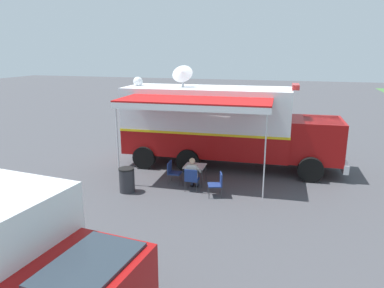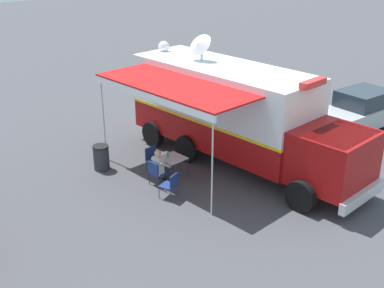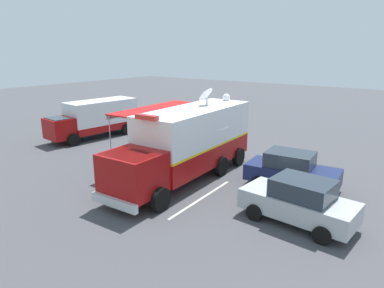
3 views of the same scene
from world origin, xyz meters
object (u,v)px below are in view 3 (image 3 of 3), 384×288
trash_bin (163,145)px  support_truck (96,119)px  folding_table (157,154)px  folding_chair_spare_by_truck (131,158)px  car_far_corner (299,201)px  folding_chair_at_table (146,155)px  seated_responder (148,153)px  water_bottle (157,150)px  folding_chair_beside_table (165,153)px  command_truck (187,141)px  car_behind_truck (291,171)px

trash_bin → support_truck: size_ratio=0.13×
folding_table → support_truck: size_ratio=0.12×
folding_chair_spare_by_truck → car_far_corner: 9.80m
folding_chair_spare_by_truck → trash_bin: trash_bin is taller
folding_table → folding_chair_at_table: folding_chair_at_table is taller
folding_table → seated_responder: 0.62m
water_bottle → folding_chair_at_table: size_ratio=0.26×
water_bottle → folding_chair_at_table: 0.78m
folding_chair_beside_table → car_far_corner: 9.39m
water_bottle → folding_chair_spare_by_truck: (0.86, 1.22, -0.32)m
trash_bin → support_truck: 6.72m
command_truck → support_truck: size_ratio=1.37×
trash_bin → car_behind_truck: car_behind_truck is taller
folding_table → car_behind_truck: bearing=-170.6°
folding_chair_at_table → folding_chair_beside_table: size_ratio=1.00×
trash_bin → command_truck: bearing=145.6°
folding_table → car_far_corner: (-8.77, 1.91, 0.21)m
command_truck → car_behind_truck: 5.22m
car_behind_truck → car_far_corner: bearing=115.3°
folding_chair_at_table → folding_chair_beside_table: (-0.60, -0.95, 0.00)m
folding_table → folding_chair_beside_table: 0.89m
water_bottle → car_far_corner: size_ratio=0.05×
folding_chair_beside_table → folding_chair_spare_by_truck: same height
folding_chair_beside_table → car_behind_truck: bearing=-177.2°
water_bottle → car_behind_truck: (-7.42, -1.11, 0.05)m
folding_chair_beside_table → water_bottle: bearing=95.7°
command_truck → car_far_corner: bearing=168.1°
command_truck → car_behind_truck: command_truck is taller
water_bottle → trash_bin: water_bottle is taller
car_far_corner → folding_chair_at_table: bearing=-10.7°
command_truck → car_far_corner: size_ratio=2.21×
folding_table → car_far_corner: 8.98m
trash_bin → folding_table: bearing=124.8°
folding_chair_at_table → folding_chair_spare_by_truck: same height
folding_chair_at_table → trash_bin: size_ratio=0.96×
car_far_corner → folding_table: bearing=-12.3°
folding_table → folding_chair_spare_by_truck: folding_chair_spare_by_truck is taller
water_bottle → car_behind_truck: size_ratio=0.05×
trash_bin → folding_chair_beside_table: bearing=134.9°
folding_chair_spare_by_truck → car_behind_truck: size_ratio=0.20×
folding_table → folding_chair_beside_table: (0.20, -0.85, -0.16)m
folding_chair_at_table → support_truck: bearing=-18.0°
folding_chair_spare_by_truck → seated_responder: size_ratio=0.70×
folding_table → car_behind_truck: (-7.30, -1.21, 0.21)m
folding_chair_beside_table → seated_responder: size_ratio=0.70×
folding_chair_spare_by_truck → trash_bin: (0.52, -3.28, -0.06)m
seated_responder → support_truck: bearing=-17.6°
command_truck → folding_chair_beside_table: (2.71, -1.44, -1.43)m
folding_chair_beside_table → car_far_corner: bearing=162.9°
folding_chair_at_table → folding_chair_beside_table: bearing=-122.4°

